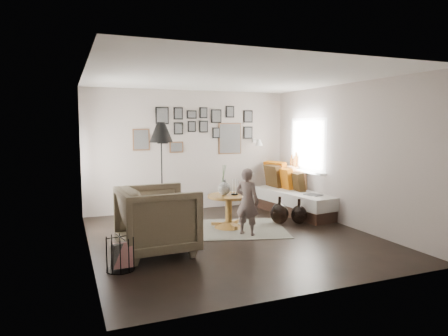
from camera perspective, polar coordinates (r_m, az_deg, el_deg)
name	(u,v)px	position (r m, az deg, el deg)	size (l,w,h in m)	color
ground	(232,237)	(6.73, 1.21, -9.79)	(4.80, 4.80, 0.00)	black
wall_back	(190,150)	(8.75, -4.94, 2.51)	(4.50, 4.50, 0.00)	#A59991
wall_front	(320,176)	(4.40, 13.57, -1.13)	(4.50, 4.50, 0.00)	#A59991
wall_left	(87,164)	(5.99, -19.00, 0.57)	(4.80, 4.80, 0.00)	#A59991
wall_right	(345,155)	(7.66, 16.92, 1.77)	(4.80, 4.80, 0.00)	#A59991
ceiling	(233,78)	(6.52, 1.26, 12.77)	(4.80, 4.80, 0.00)	white
door_left	(85,172)	(7.20, -19.30, -0.56)	(0.00, 2.14, 2.14)	white
window_right	(301,168)	(8.73, 10.95, -0.01)	(0.15, 1.32, 1.30)	white
gallery_wall	(202,130)	(8.80, -3.14, 5.43)	(2.74, 0.03, 1.08)	brown
wall_sconce	(259,142)	(9.07, 4.97, 3.66)	(0.18, 0.36, 0.16)	white
rug	(226,229)	(7.19, 0.34, -8.70)	(2.07, 1.45, 0.01)	#B3B29D
pedestal_table	(229,213)	(7.24, 0.68, -6.40)	(0.76, 0.76, 0.60)	brown
vase	(224,186)	(7.13, 0.02, -2.57)	(0.22, 0.22, 0.55)	black
candles	(234,187)	(7.19, 1.49, -2.74)	(0.13, 0.13, 0.28)	black
daybed	(296,197)	(8.64, 10.27, -4.07)	(1.18, 2.23, 1.04)	black
magazine_on_daybed	(313,195)	(8.07, 12.63, -3.75)	(0.23, 0.32, 0.02)	black
armchair	(158,220)	(5.87, -9.48, -7.32)	(1.04, 1.07, 0.97)	brown
armchair_cushion	(159,219)	(5.93, -9.29, -7.26)	(0.44, 0.44, 0.11)	beige
floor_lamp	(161,136)	(7.68, -8.96, 4.54)	(0.44, 0.44, 1.91)	black
magazine_basket	(120,254)	(5.37, -14.58, -11.75)	(0.41, 0.41, 0.44)	black
demijohn_large	(279,213)	(7.60, 7.92, -6.45)	(0.34, 0.34, 0.52)	black
demijohn_small	(299,214)	(7.68, 10.65, -6.53)	(0.30, 0.30, 0.47)	black
child	(247,202)	(6.71, 3.33, -4.84)	(0.42, 0.27, 1.14)	brown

